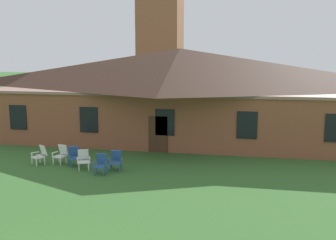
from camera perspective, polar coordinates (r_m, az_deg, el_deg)
The scene contains 8 objects.
brick_building at distance 27.39m, azimuth 1.67°, elevation 4.03°, with size 23.67×10.40×5.92m.
dome_tower at distance 48.36m, azimuth -1.09°, elevation 14.18°, with size 5.18×5.18×20.78m.
lawn_chair_by_porch at distance 21.64m, azimuth -17.67°, elevation -4.67°, with size 0.84×0.87×0.96m.
lawn_chair_near_door at distance 21.47m, azimuth -14.93°, elevation -4.66°, with size 0.73×0.77×0.96m.
lawn_chair_left_end at distance 20.96m, azimuth -13.16°, elevation -4.93°, with size 0.85×0.87×0.96m.
lawn_chair_middle at distance 20.18m, azimuth -11.90°, elevation -5.44°, with size 0.80×0.84×0.96m.
lawn_chair_right_end at distance 19.27m, azimuth -9.50°, elevation -6.08°, with size 0.68×0.71×0.96m.
lawn_chair_far_side at distance 19.74m, azimuth -7.40°, elevation -5.65°, with size 0.71×0.75×0.96m.
Camera 1 is at (4.50, -7.44, 5.64)m, focal length 42.99 mm.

